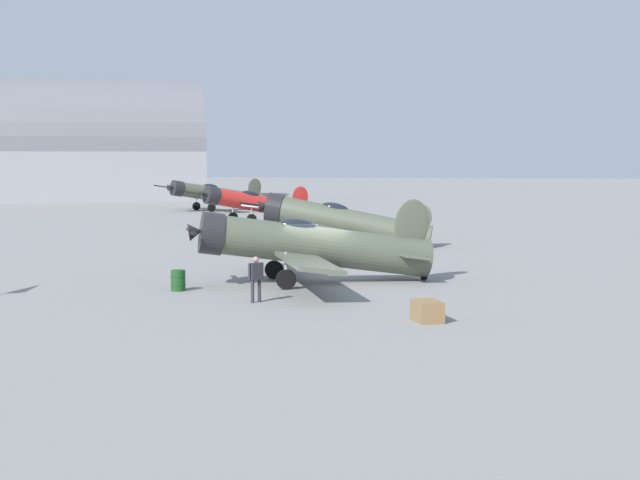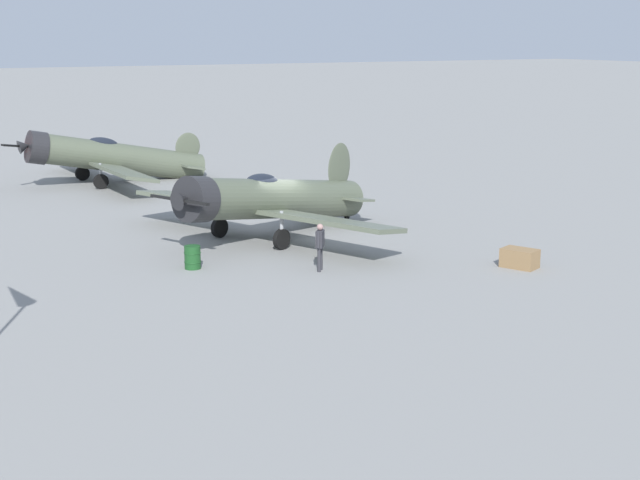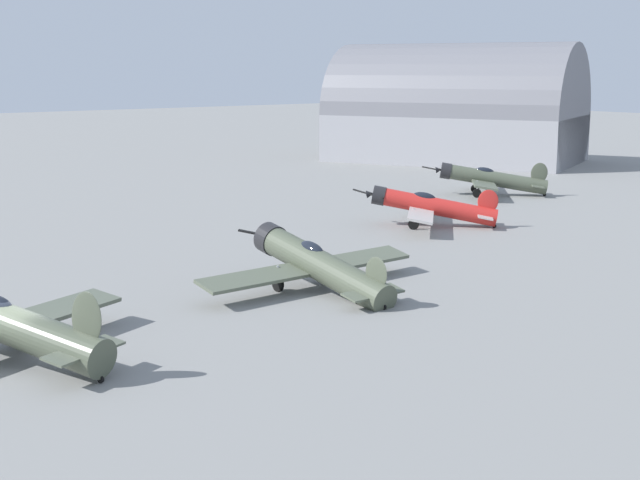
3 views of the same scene
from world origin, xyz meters
The scene contains 9 objects.
ground_plane centered at (0.00, 0.00, 0.00)m, with size 400.00×400.00×0.00m, color gray.
airplane_foreground centered at (-0.19, 0.47, 1.58)m, with size 12.75×10.29×3.56m.
airplane_mid_apron centered at (16.88, 1.89, 1.40)m, with size 13.49×11.36×3.45m.
airplane_far_line centered at (35.67, 12.06, 1.54)m, with size 9.74×9.61×3.01m.
airplane_outer_stand centered at (51.81, 20.20, 1.57)m, with size 9.52×9.52×3.18m.
ground_crew_mechanic centered at (-5.79, 1.26, 1.01)m, with size 0.51×0.47×1.67m.
equipment_crate centered at (-8.77, -5.15, 0.34)m, with size 1.42×1.19×0.67m.
fuel_drum centered at (-3.37, 5.03, 0.41)m, with size 0.60×0.60×0.82m.
distant_hangar centered at (72.76, 43.90, 5.08)m, with size 28.06×34.17×17.61m.
Camera 1 is at (-39.98, -7.57, 5.27)m, focal length 55.33 mm.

